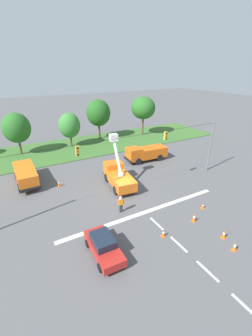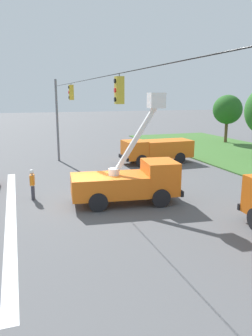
% 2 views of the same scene
% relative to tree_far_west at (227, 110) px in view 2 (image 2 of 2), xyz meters
% --- Properties ---
extents(ground_plane, '(200.00, 200.00, 0.00)m').
position_rel_tree_far_west_xyz_m(ground_plane, '(17.71, -21.16, -4.10)').
color(ground_plane, '#565659').
extents(signal_gantry, '(26.20, 0.33, 7.20)m').
position_rel_tree_far_west_xyz_m(signal_gantry, '(17.75, -21.16, 0.15)').
color(signal_gantry, slate).
rests_on(signal_gantry, ground).
extents(tree_far_west, '(3.80, 3.37, 5.88)m').
position_rel_tree_far_west_xyz_m(tree_far_west, '(0.00, 0.00, 0.00)').
color(tree_far_west, brown).
rests_on(tree_far_west, ground).
extents(utility_truck_bucket_lift, '(2.97, 6.15, 5.98)m').
position_rel_tree_far_west_xyz_m(utility_truck_bucket_lift, '(18.05, -18.96, -2.78)').
color(utility_truck_bucket_lift, orange).
rests_on(utility_truck_bucket_lift, ground).
extents(utility_truck_support_near, '(2.39, 6.26, 2.05)m').
position_rel_tree_far_west_xyz_m(utility_truck_support_near, '(8.44, -13.12, -2.90)').
color(utility_truck_support_near, orange).
rests_on(utility_truck_support_near, ground).
extents(road_worker, '(0.64, 0.31, 1.77)m').
position_rel_tree_far_west_xyz_m(road_worker, '(15.71, -24.05, -3.10)').
color(road_worker, '#383842').
rests_on(road_worker, ground).
extents(traffic_cone_lane_edge_a, '(0.36, 0.36, 0.80)m').
position_rel_tree_far_west_xyz_m(traffic_cone_lane_edge_a, '(11.68, -15.80, -3.70)').
color(traffic_cone_lane_edge_a, orange).
rests_on(traffic_cone_lane_edge_a, ground).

